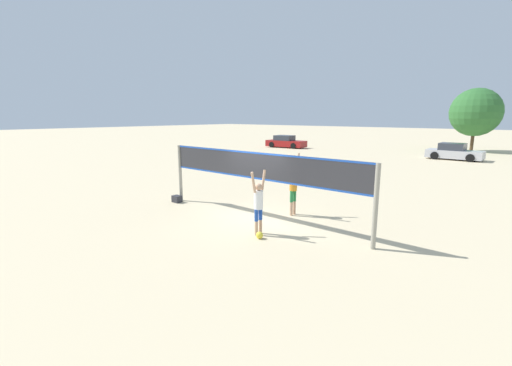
% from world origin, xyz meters
% --- Properties ---
extents(ground_plane, '(200.00, 200.00, 0.00)m').
position_xyz_m(ground_plane, '(0.00, 0.00, 0.00)').
color(ground_plane, beige).
extents(volleyball_net, '(8.66, 0.14, 2.41)m').
position_xyz_m(volleyball_net, '(0.00, 0.00, 1.70)').
color(volleyball_net, gray).
rests_on(volleyball_net, ground_plane).
extents(player_spiker, '(0.28, 0.69, 2.01)m').
position_xyz_m(player_spiker, '(1.06, -1.14, 1.05)').
color(player_spiker, tan).
rests_on(player_spiker, ground_plane).
extents(player_blocker, '(0.28, 0.73, 2.29)m').
position_xyz_m(player_blocker, '(0.69, 1.31, 1.22)').
color(player_blocker, tan).
rests_on(player_blocker, ground_plane).
extents(volleyball, '(0.21, 0.21, 0.21)m').
position_xyz_m(volleyball, '(1.34, -1.42, 0.11)').
color(volleyball, yellow).
rests_on(volleyball, ground_plane).
extents(gear_bag, '(0.40, 0.28, 0.29)m').
position_xyz_m(gear_bag, '(-4.17, -0.30, 0.14)').
color(gear_bag, '#2D2D33').
rests_on(gear_bag, ground_plane).
extents(parked_car_mid, '(4.24, 1.96, 1.38)m').
position_xyz_m(parked_car_mid, '(1.83, 23.63, 0.61)').
color(parked_car_mid, '#B7B7BC').
rests_on(parked_car_mid, ground_plane).
extents(parked_car_far, '(4.73, 2.16, 1.40)m').
position_xyz_m(parked_car_far, '(-15.39, 23.58, 0.62)').
color(parked_car_far, maroon).
rests_on(parked_car_far, ground_plane).
extents(tree_left_cluster, '(4.82, 4.82, 6.38)m').
position_xyz_m(tree_left_cluster, '(1.82, 32.36, 3.96)').
color(tree_left_cluster, '#4C3823').
rests_on(tree_left_cluster, ground_plane).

